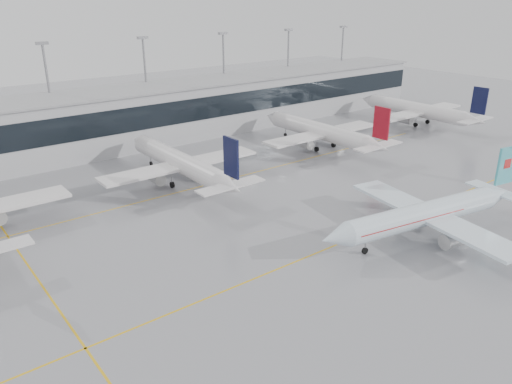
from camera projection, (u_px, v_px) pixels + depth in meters
ground at (313, 255)px, 64.75m from camera, size 320.00×320.00×0.00m
taxi_line_main at (313, 255)px, 64.75m from camera, size 120.00×0.25×0.01m
taxi_line_north at (193, 188)px, 86.75m from camera, size 120.00×0.25×0.01m
taxi_line_cross at (39, 282)px, 58.64m from camera, size 0.25×60.00×0.01m
terminal at (115, 120)px, 108.01m from camera, size 180.00×15.00×12.00m
terminal_glass at (129, 120)px, 101.92m from camera, size 180.00×0.20×5.00m
terminal_roof at (112, 92)px, 105.72m from camera, size 182.00×16.00×0.40m
light_masts at (100, 83)px, 109.70m from camera, size 156.40×1.00×22.60m
air_canada_jet at (430, 213)px, 68.53m from camera, size 35.09×28.00×10.89m
parked_jet_c at (181, 163)px, 88.09m from camera, size 29.64×36.96×11.72m
parked_jet_d at (322, 132)px, 108.04m from camera, size 29.64×36.96×11.72m
parked_jet_e at (419, 110)px, 128.00m from camera, size 29.64×36.96×11.72m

